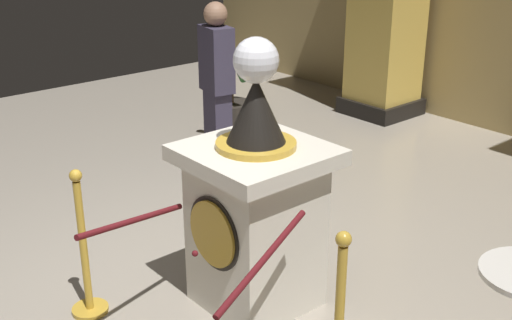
{
  "coord_description": "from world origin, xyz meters",
  "views": [
    {
      "loc": [
        3.19,
        -2.09,
        2.53
      ],
      "look_at": [
        0.3,
        0.37,
        1.03
      ],
      "focal_mm": 45.88,
      "sensor_mm": 36.0,
      "label": 1
    }
  ],
  "objects_px": {
    "stanchion_near": "(85,265)",
    "potted_palm_left": "(230,116)",
    "bystander_guest": "(217,85)",
    "pedestal_clock": "(255,208)"
  },
  "relations": [
    {
      "from": "potted_palm_left",
      "to": "stanchion_near",
      "type": "bearing_deg",
      "value": -55.17
    },
    {
      "from": "potted_palm_left",
      "to": "pedestal_clock",
      "type": "bearing_deg",
      "value": -35.18
    },
    {
      "from": "stanchion_near",
      "to": "bystander_guest",
      "type": "distance_m",
      "value": 2.6
    },
    {
      "from": "stanchion_near",
      "to": "potted_palm_left",
      "type": "relative_size",
      "value": 0.97
    },
    {
      "from": "pedestal_clock",
      "to": "stanchion_near",
      "type": "height_order",
      "value": "pedestal_clock"
    },
    {
      "from": "stanchion_near",
      "to": "potted_palm_left",
      "type": "height_order",
      "value": "potted_palm_left"
    },
    {
      "from": "pedestal_clock",
      "to": "stanchion_near",
      "type": "distance_m",
      "value": 1.16
    },
    {
      "from": "stanchion_near",
      "to": "bystander_guest",
      "type": "relative_size",
      "value": 0.61
    },
    {
      "from": "stanchion_near",
      "to": "bystander_guest",
      "type": "bearing_deg",
      "value": 122.98
    },
    {
      "from": "pedestal_clock",
      "to": "potted_palm_left",
      "type": "height_order",
      "value": "pedestal_clock"
    }
  ]
}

